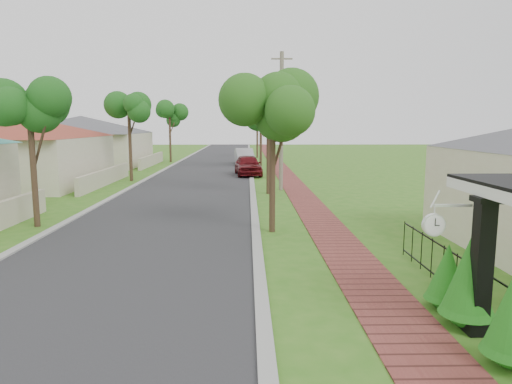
# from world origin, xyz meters

# --- Properties ---
(ground) EXTENTS (160.00, 160.00, 0.00)m
(ground) POSITION_xyz_m (0.00, 0.00, 0.00)
(ground) COLOR #35711B
(ground) RESTS_ON ground
(road) EXTENTS (7.00, 120.00, 0.02)m
(road) POSITION_xyz_m (-3.00, 20.00, 0.00)
(road) COLOR #28282B
(road) RESTS_ON ground
(kerb_right) EXTENTS (0.30, 120.00, 0.10)m
(kerb_right) POSITION_xyz_m (0.65, 20.00, 0.00)
(kerb_right) COLOR #9E9E99
(kerb_right) RESTS_ON ground
(kerb_left) EXTENTS (0.30, 120.00, 0.10)m
(kerb_left) POSITION_xyz_m (-6.65, 20.00, 0.00)
(kerb_left) COLOR #9E9E99
(kerb_left) RESTS_ON ground
(sidewalk) EXTENTS (1.50, 120.00, 0.03)m
(sidewalk) POSITION_xyz_m (3.25, 20.00, 0.00)
(sidewalk) COLOR brown
(sidewalk) RESTS_ON ground
(porch_post) EXTENTS (0.48, 0.48, 2.52)m
(porch_post) POSITION_xyz_m (4.55, -1.00, 1.12)
(porch_post) COLOR black
(porch_post) RESTS_ON ground
(picket_fence) EXTENTS (0.03, 8.02, 1.00)m
(picket_fence) POSITION_xyz_m (4.90, -0.00, 0.53)
(picket_fence) COLOR black
(picket_fence) RESTS_ON ground
(street_trees) EXTENTS (10.70, 37.65, 5.89)m
(street_trees) POSITION_xyz_m (-2.87, 26.84, 4.54)
(street_trees) COLOR #382619
(street_trees) RESTS_ON ground
(hedge_row) EXTENTS (0.89, 4.44, 1.99)m
(hedge_row) POSITION_xyz_m (4.45, -1.71, 0.83)
(hedge_row) COLOR #136316
(hedge_row) RESTS_ON ground
(far_house_red) EXTENTS (15.56, 15.56, 4.60)m
(far_house_red) POSITION_xyz_m (-14.97, 20.00, 2.34)
(far_house_red) COLOR beige
(far_house_red) RESTS_ON ground
(far_house_grey) EXTENTS (15.56, 15.56, 4.60)m
(far_house_grey) POSITION_xyz_m (-14.97, 34.00, 2.34)
(far_house_grey) COLOR beige
(far_house_grey) RESTS_ON ground
(parked_car_red) EXTENTS (2.27, 4.67, 1.53)m
(parked_car_red) POSITION_xyz_m (0.40, 25.25, 0.77)
(parked_car_red) COLOR #590D11
(parked_car_red) RESTS_ON ground
(parked_car_white) EXTENTS (2.08, 4.76, 1.52)m
(parked_car_white) POSITION_xyz_m (0.06, 34.81, 0.76)
(parked_car_white) COLOR #B8B8BA
(parked_car_white) RESTS_ON ground
(near_tree) EXTENTS (2.00, 2.00, 5.13)m
(near_tree) POSITION_xyz_m (1.22, 7.00, 4.08)
(near_tree) COLOR #382619
(near_tree) RESTS_ON ground
(utility_pole) EXTENTS (1.20, 0.24, 7.82)m
(utility_pole) POSITION_xyz_m (2.30, 17.44, 3.97)
(utility_pole) COLOR gray
(utility_pole) RESTS_ON ground
(station_clock) EXTENTS (0.90, 0.13, 0.60)m
(station_clock) POSITION_xyz_m (3.83, -0.60, 1.95)
(station_clock) COLOR white
(station_clock) RESTS_ON ground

